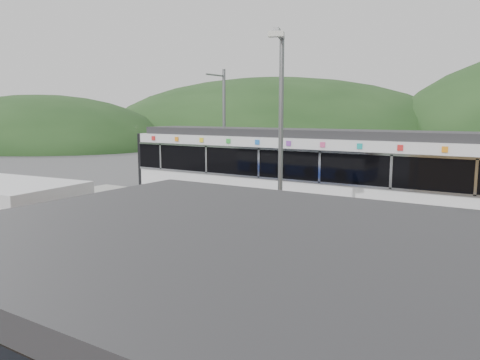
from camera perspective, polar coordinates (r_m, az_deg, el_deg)
The scene contains 8 objects.
ground at distance 16.99m, azimuth 1.25°, elevation -7.22°, with size 120.00×120.00×0.00m, color #4C4C4F.
hills at distance 19.96m, azimuth 25.11°, elevation -5.67°, with size 146.00×149.00×26.00m.
platform at distance 19.77m, azimuth 6.23°, elevation -4.61°, with size 26.00×3.20×0.30m, color #9E9E99.
yellow_line at distance 18.60m, azimuth 4.46°, elevation -4.91°, with size 26.00×0.10×0.01m, color yellow.
train at distance 21.78m, azimuth 10.04°, elevation 1.61°, with size 20.44×3.01×3.74m.
catenary_mast_west at distance 27.39m, azimuth -1.99°, elevation 6.38°, with size 0.18×1.80×7.00m.
station_shelter at distance 6.33m, azimuth 5.76°, elevation -19.75°, with size 9.20×6.20×3.00m.
lamp_post at distance 11.77m, azimuth 4.70°, elevation 4.91°, with size 0.48×1.17×6.46m.
Camera 1 is at (8.47, -14.02, 4.51)m, focal length 35.00 mm.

